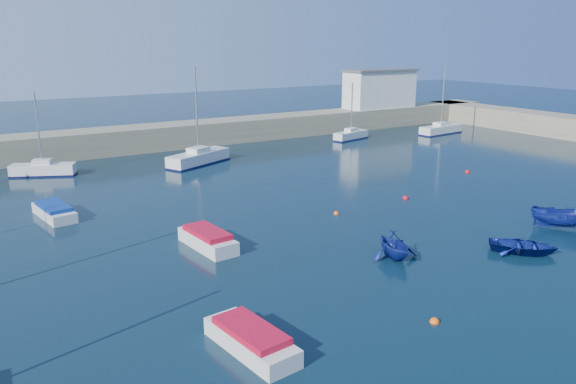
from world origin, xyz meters
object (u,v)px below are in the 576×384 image
sailboat_6 (199,157)px  dinghy_left (394,245)px  harbor_office (379,90)px  dinghy_center (523,246)px  sailboat_5 (43,169)px  motorboat_2 (54,211)px  dinghy_right (561,218)px  sailboat_8 (441,129)px  motorboat_1 (208,239)px  sailboat_7 (351,135)px  motorboat_0 (251,339)px

sailboat_6 → dinghy_left: 28.59m
harbor_office → dinghy_left: 50.41m
dinghy_center → sailboat_5: bearing=80.6°
motorboat_2 → dinghy_right: 33.77m
sailboat_8 → motorboat_1: sailboat_8 is taller
sailboat_5 → dinghy_left: bearing=-132.3°
motorboat_2 → dinghy_left: (14.78, -17.85, 0.34)m
sailboat_5 → dinghy_center: bearing=-125.1°
sailboat_7 → sailboat_8: sailboat_8 is taller
sailboat_8 → dinghy_right: size_ratio=2.32×
sailboat_6 → motorboat_2: size_ratio=1.96×
motorboat_1 → motorboat_2: bearing=115.9°
dinghy_left → motorboat_0: bearing=-146.5°
harbor_office → motorboat_1: 51.44m
sailboat_5 → motorboat_2: bearing=-161.3°
harbor_office → sailboat_5: (-45.38, -7.24, -4.51)m
motorboat_0 → sailboat_5: bearing=86.3°
harbor_office → motorboat_1: harbor_office is taller
motorboat_0 → motorboat_1: bearing=67.5°
dinghy_left → sailboat_5: bearing=125.5°
harbor_office → dinghy_left: harbor_office is taller
sailboat_7 → motorboat_0: (-33.24, -36.27, -0.08)m
sailboat_6 → motorboat_1: (-8.64, -21.64, -0.14)m
motorboat_2 → dinghy_center: motorboat_2 is taller
harbor_office → sailboat_8: bearing=-75.6°
harbor_office → sailboat_6: bearing=-162.3°
sailboat_5 → motorboat_0: (1.99, -35.82, -0.12)m
dinghy_right → dinghy_center: bearing=151.9°
sailboat_7 → sailboat_8: bearing=-115.7°
motorboat_0 → dinghy_center: (18.21, 1.06, -0.09)m
sailboat_5 → sailboat_7: bearing=-64.6°
sailboat_8 → dinghy_center: bearing=133.4°
sailboat_8 → dinghy_left: (-34.46, -29.19, 0.19)m
motorboat_2 → dinghy_left: dinghy_left is taller
harbor_office → motorboat_0: harbor_office is taller
sailboat_5 → motorboat_0: sailboat_5 is taller
dinghy_left → sailboat_6: bearing=101.6°
motorboat_2 → sailboat_7: bearing=12.8°
motorboat_2 → harbor_office: bearing=15.8°
dinghy_center → sailboat_7: bearing=27.3°
dinghy_center → motorboat_2: bearing=96.0°
harbor_office → motorboat_0: bearing=-135.2°
sailboat_5 → dinghy_right: size_ratio=1.99×
motorboat_0 → motorboat_2: bearing=91.9°
motorboat_0 → dinghy_center: bearing=-3.5°
sailboat_7 → motorboat_2: sailboat_7 is taller
dinghy_right → motorboat_0: bearing=143.6°
harbor_office → sailboat_5: bearing=-170.9°
harbor_office → dinghy_center: (-25.17, -42.00, -4.71)m
harbor_office → dinghy_center: harbor_office is taller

